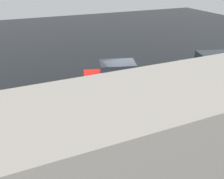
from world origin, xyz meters
The scene contains 10 objects.
ground_plane centered at (0.00, 0.00, 0.00)m, with size 60.00×60.00×0.00m, color black.
kerb_strip centered at (0.00, 4.20, 0.02)m, with size 24.00×3.20×0.04m, color gray.
moving_hatchback centered at (0.98, 0.36, 1.03)m, with size 4.21×2.69×2.06m.
parked_sedan centered at (-6.67, 1.24, 1.00)m, with size 4.60×2.75×1.98m.
fire_hydrant centered at (3.33, 2.63, 0.40)m, with size 0.42×0.31×0.80m.
pedestrian centered at (4.42, 2.52, 0.68)m, with size 0.28×0.57×1.22m.
metal_railing centered at (-1.07, 6.03, 0.72)m, with size 8.46×0.04×1.05m.
sign_post centered at (3.55, 4.40, 1.58)m, with size 0.07×0.44×2.40m.
puddle_patch centered at (1.89, 0.51, 0.00)m, with size 3.37×3.37×0.01m, color black.
building_block centered at (2.37, 9.39, 2.58)m, with size 11.88×2.40×5.16m, color gray.
Camera 1 is at (6.21, 12.76, 7.34)m, focal length 35.00 mm.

